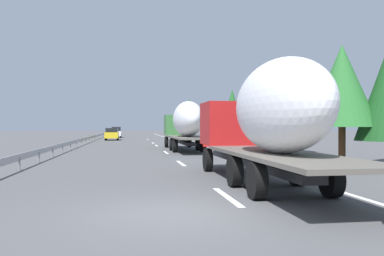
{
  "coord_description": "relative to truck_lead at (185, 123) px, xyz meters",
  "views": [
    {
      "loc": [
        -9.45,
        0.97,
        2.03
      ],
      "look_at": [
        20.55,
        -3.61,
        1.9
      ],
      "focal_mm": 38.3,
      "sensor_mm": 36.0,
      "label": 1
    }
  ],
  "objects": [
    {
      "name": "ground_plane",
      "position": [
        15.76,
        3.6,
        -2.33
      ],
      "size": [
        260.0,
        260.0,
        0.0
      ],
      "primitive_type": "plane",
      "color": "#4C4C4F"
    },
    {
      "name": "lane_stripe_0",
      "position": [
        -22.24,
        1.8,
        -2.33
      ],
      "size": [
        3.2,
        0.2,
        0.01
      ],
      "primitive_type": "cube",
      "color": "white",
      "rests_on": "ground_plane"
    },
    {
      "name": "lane_stripe_1",
      "position": [
        -11.53,
        1.8,
        -2.33
      ],
      "size": [
        3.2,
        0.2,
        0.01
      ],
      "primitive_type": "cube",
      "color": "white",
      "rests_on": "ground_plane"
    },
    {
      "name": "lane_stripe_2",
      "position": [
        -2.19,
        1.8,
        -2.33
      ],
      "size": [
        3.2,
        0.2,
        0.01
      ],
      "primitive_type": "cube",
      "color": "white",
      "rests_on": "ground_plane"
    },
    {
      "name": "lane_stripe_3",
      "position": [
        9.2,
        1.8,
        -2.33
      ],
      "size": [
        3.2,
        0.2,
        0.01
      ],
      "primitive_type": "cube",
      "color": "white",
      "rests_on": "ground_plane"
    },
    {
      "name": "lane_stripe_4",
      "position": [
        15.93,
        1.8,
        -2.33
      ],
      "size": [
        3.2,
        0.2,
        0.01
      ],
      "primitive_type": "cube",
      "color": "white",
      "rests_on": "ground_plane"
    },
    {
      "name": "lane_stripe_5",
      "position": [
        31.13,
        1.8,
        -2.33
      ],
      "size": [
        3.2,
        0.2,
        0.01
      ],
      "primitive_type": "cube",
      "color": "white",
      "rests_on": "ground_plane"
    },
    {
      "name": "lane_stripe_6",
      "position": [
        29.41,
        1.8,
        -2.33
      ],
      "size": [
        3.2,
        0.2,
        0.01
      ],
      "primitive_type": "cube",
      "color": "white",
      "rests_on": "ground_plane"
    },
    {
      "name": "edge_line_right",
      "position": [
        20.76,
        -1.9,
        -2.33
      ],
      "size": [
        110.0,
        0.2,
        0.01
      ],
      "primitive_type": "cube",
      "color": "white",
      "rests_on": "ground_plane"
    },
    {
      "name": "truck_lead",
      "position": [
        0.0,
        0.0,
        0.0
      ],
      "size": [
        14.02,
        2.55,
        4.01
      ],
      "color": "#387038",
      "rests_on": "ground_plane"
    },
    {
      "name": "truck_trailing",
      "position": [
        -20.27,
        -0.0,
        0.0
      ],
      "size": [
        13.21,
        2.55,
        4.1
      ],
      "color": "#B21919",
      "rests_on": "ground_plane"
    },
    {
      "name": "car_white_van",
      "position": [
        39.94,
        6.91,
        -1.38
      ],
      "size": [
        4.06,
        1.74,
        1.91
      ],
      "color": "white",
      "rests_on": "ground_plane"
    },
    {
      "name": "car_yellow_coupe",
      "position": [
        26.91,
        7.15,
        -1.43
      ],
      "size": [
        4.4,
        1.91,
        1.76
      ],
      "color": "gold",
      "rests_on": "ground_plane"
    },
    {
      "name": "road_sign",
      "position": [
        24.79,
        -3.1,
        -0.03
      ],
      "size": [
        0.1,
        0.9,
        3.34
      ],
      "color": "gray",
      "rests_on": "ground_plane"
    },
    {
      "name": "tree_0",
      "position": [
        48.59,
        -7.47,
        2.35
      ],
      "size": [
        3.44,
        3.44,
        7.61
      ],
      "color": "#472D19",
      "rests_on": "ground_plane"
    },
    {
      "name": "tree_1",
      "position": [
        -13.47,
        -6.56,
        1.83
      ],
      "size": [
        3.63,
        3.63,
        6.36
      ],
      "color": "#472D19",
      "rests_on": "ground_plane"
    },
    {
      "name": "tree_3",
      "position": [
        -3.75,
        -8.0,
        1.46
      ],
      "size": [
        3.19,
        3.19,
        5.71
      ],
      "color": "#472D19",
      "rests_on": "ground_plane"
    },
    {
      "name": "tree_4",
      "position": [
        57.24,
        -9.72,
        0.81
      ],
      "size": [
        3.33,
        3.33,
        5.07
      ],
      "color": "#472D19",
      "rests_on": "ground_plane"
    },
    {
      "name": "tree_5",
      "position": [
        14.49,
        -7.7,
        1.55
      ],
      "size": [
        3.1,
        3.1,
        6.47
      ],
      "color": "#472D19",
      "rests_on": "ground_plane"
    },
    {
      "name": "guardrail_median",
      "position": [
        18.76,
        9.6,
        -1.75
      ],
      "size": [
        94.0,
        0.1,
        0.76
      ],
      "color": "#9EA0A5",
      "rests_on": "ground_plane"
    }
  ]
}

